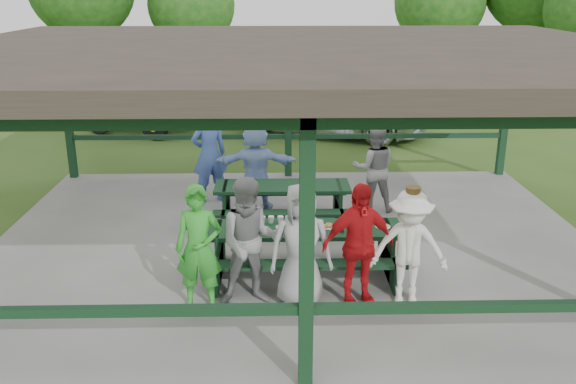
{
  "coord_description": "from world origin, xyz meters",
  "views": [
    {
      "loc": [
        -0.32,
        -9.35,
        4.16
      ],
      "look_at": [
        -0.1,
        -0.3,
        1.09
      ],
      "focal_mm": 38.0,
      "sensor_mm": 36.0,
      "label": 1
    }
  ],
  "objects_px": {
    "picnic_table_near": "(304,245)",
    "contestant_red": "(358,245)",
    "contestant_grey_left": "(251,242)",
    "spectator_blue": "(209,154)",
    "contestant_green": "(199,249)",
    "spectator_grey": "(374,168)",
    "pickup_truck": "(333,107)",
    "spectator_lblue": "(256,166)",
    "farm_trailer": "(143,107)",
    "picnic_table_far": "(282,200)",
    "contestant_white_fedora": "(409,248)",
    "contestant_grey_mid": "(301,246)"
  },
  "relations": [
    {
      "from": "contestant_green",
      "to": "spectator_grey",
      "type": "distance_m",
      "value": 4.64
    },
    {
      "from": "contestant_grey_left",
      "to": "pickup_truck",
      "type": "xyz_separation_m",
      "value": [
        2.07,
        10.42,
        -0.19
      ]
    },
    {
      "from": "contestant_red",
      "to": "picnic_table_far",
      "type": "bearing_deg",
      "value": 93.34
    },
    {
      "from": "picnic_table_far",
      "to": "contestant_grey_left",
      "type": "height_order",
      "value": "contestant_grey_left"
    },
    {
      "from": "contestant_grey_mid",
      "to": "picnic_table_far",
      "type": "bearing_deg",
      "value": 88.13
    },
    {
      "from": "spectator_blue",
      "to": "pickup_truck",
      "type": "height_order",
      "value": "spectator_blue"
    },
    {
      "from": "picnic_table_far",
      "to": "contestant_green",
      "type": "bearing_deg",
      "value": -110.89
    },
    {
      "from": "contestant_white_fedora",
      "to": "contestant_grey_left",
      "type": "bearing_deg",
      "value": -173.1
    },
    {
      "from": "pickup_truck",
      "to": "farm_trailer",
      "type": "height_order",
      "value": "pickup_truck"
    },
    {
      "from": "contestant_grey_left",
      "to": "picnic_table_far",
      "type": "bearing_deg",
      "value": 75.0
    },
    {
      "from": "contestant_grey_left",
      "to": "spectator_grey",
      "type": "distance_m",
      "value": 4.15
    },
    {
      "from": "spectator_grey",
      "to": "pickup_truck",
      "type": "bearing_deg",
      "value": -87.86
    },
    {
      "from": "spectator_blue",
      "to": "farm_trailer",
      "type": "height_order",
      "value": "spectator_blue"
    },
    {
      "from": "contestant_grey_mid",
      "to": "spectator_blue",
      "type": "distance_m",
      "value": 4.5
    },
    {
      "from": "spectator_lblue",
      "to": "spectator_blue",
      "type": "height_order",
      "value": "spectator_blue"
    },
    {
      "from": "contestant_green",
      "to": "spectator_grey",
      "type": "xyz_separation_m",
      "value": [
        2.85,
        3.66,
        -0.02
      ]
    },
    {
      "from": "contestant_grey_mid",
      "to": "spectator_grey",
      "type": "height_order",
      "value": "contestant_grey_mid"
    },
    {
      "from": "contestant_grey_left",
      "to": "contestant_red",
      "type": "bearing_deg",
      "value": -7.94
    },
    {
      "from": "picnic_table_near",
      "to": "contestant_grey_left",
      "type": "relative_size",
      "value": 1.62
    },
    {
      "from": "picnic_table_near",
      "to": "spectator_lblue",
      "type": "xyz_separation_m",
      "value": [
        -0.77,
        2.88,
        0.37
      ]
    },
    {
      "from": "spectator_blue",
      "to": "spectator_grey",
      "type": "distance_m",
      "value": 3.19
    },
    {
      "from": "contestant_grey_left",
      "to": "farm_trailer",
      "type": "bearing_deg",
      "value": 102.72
    },
    {
      "from": "contestant_white_fedora",
      "to": "pickup_truck",
      "type": "distance_m",
      "value": 10.46
    },
    {
      "from": "contestant_red",
      "to": "spectator_blue",
      "type": "xyz_separation_m",
      "value": [
        -2.35,
        4.18,
        0.12
      ]
    },
    {
      "from": "spectator_grey",
      "to": "farm_trailer",
      "type": "relative_size",
      "value": 0.4
    },
    {
      "from": "contestant_green",
      "to": "spectator_blue",
      "type": "height_order",
      "value": "spectator_blue"
    },
    {
      "from": "picnic_table_near",
      "to": "contestant_white_fedora",
      "type": "xyz_separation_m",
      "value": [
        1.34,
        -0.85,
        0.31
      ]
    },
    {
      "from": "contestant_grey_left",
      "to": "farm_trailer",
      "type": "distance_m",
      "value": 11.36
    },
    {
      "from": "contestant_grey_left",
      "to": "pickup_truck",
      "type": "height_order",
      "value": "contestant_grey_left"
    },
    {
      "from": "contestant_green",
      "to": "pickup_truck",
      "type": "distance_m",
      "value": 10.89
    },
    {
      "from": "spectator_lblue",
      "to": "contestant_red",
      "type": "bearing_deg",
      "value": 111.68
    },
    {
      "from": "contestant_red",
      "to": "pickup_truck",
      "type": "xyz_separation_m",
      "value": [
        0.66,
        10.47,
        -0.16
      ]
    },
    {
      "from": "picnic_table_far",
      "to": "pickup_truck",
      "type": "bearing_deg",
      "value": 78.03
    },
    {
      "from": "picnic_table_near",
      "to": "contestant_red",
      "type": "bearing_deg",
      "value": -52.22
    },
    {
      "from": "contestant_white_fedora",
      "to": "spectator_lblue",
      "type": "height_order",
      "value": "spectator_lblue"
    },
    {
      "from": "pickup_truck",
      "to": "contestant_green",
      "type": "bearing_deg",
      "value": -174.25
    },
    {
      "from": "contestant_white_fedora",
      "to": "farm_trailer",
      "type": "distance_m",
      "value": 12.22
    },
    {
      "from": "picnic_table_far",
      "to": "spectator_grey",
      "type": "bearing_deg",
      "value": 22.95
    },
    {
      "from": "picnic_table_near",
      "to": "spectator_blue",
      "type": "relative_size",
      "value": 1.47
    },
    {
      "from": "contestant_grey_left",
      "to": "contestant_red",
      "type": "xyz_separation_m",
      "value": [
        1.41,
        -0.05,
        -0.03
      ]
    },
    {
      "from": "contestant_red",
      "to": "contestant_white_fedora",
      "type": "relative_size",
      "value": 1.03
    },
    {
      "from": "farm_trailer",
      "to": "picnic_table_near",
      "type": "bearing_deg",
      "value": -42.06
    },
    {
      "from": "contestant_grey_left",
      "to": "spectator_blue",
      "type": "relative_size",
      "value": 0.91
    },
    {
      "from": "farm_trailer",
      "to": "spectator_grey",
      "type": "bearing_deg",
      "value": -26.98
    },
    {
      "from": "contestant_red",
      "to": "spectator_grey",
      "type": "height_order",
      "value": "contestant_red"
    },
    {
      "from": "contestant_red",
      "to": "contestant_white_fedora",
      "type": "distance_m",
      "value": 0.68
    },
    {
      "from": "picnic_table_near",
      "to": "farm_trailer",
      "type": "height_order",
      "value": "farm_trailer"
    },
    {
      "from": "contestant_green",
      "to": "contestant_red",
      "type": "bearing_deg",
      "value": 5.75
    },
    {
      "from": "contestant_grey_left",
      "to": "spectator_lblue",
      "type": "distance_m",
      "value": 3.69
    },
    {
      "from": "picnic_table_far",
      "to": "contestant_green",
      "type": "distance_m",
      "value": 3.16
    }
  ]
}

